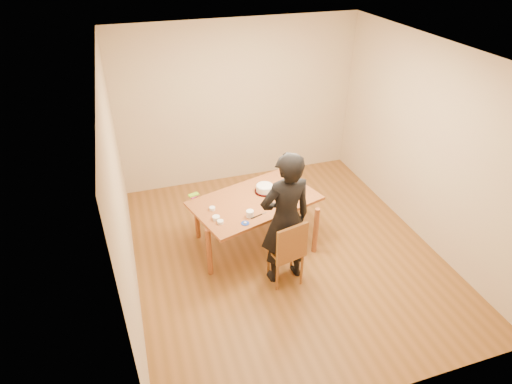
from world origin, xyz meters
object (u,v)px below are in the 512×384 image
object	(u,v)px
person	(285,220)
dining_table	(255,201)
cake	(265,188)
cake_plate	(265,191)
dining_chair	(285,251)

from	to	relation	value
person	dining_table	bearing A→B (deg)	-82.87
person	cake	bearing A→B (deg)	-96.82
cake	cake_plate	bearing A→B (deg)	0.00
dining_table	cake	world-z (taller)	cake
cake_plate	person	distance (m)	0.88
cake	person	distance (m)	0.88
cake_plate	cake	distance (m)	0.05
cake_plate	person	bearing A→B (deg)	-92.35
dining_table	person	size ratio (longest dim) A/B	0.92
dining_table	cake	bearing A→B (deg)	21.07
cake	dining_chair	bearing A→B (deg)	-92.23
person	dining_chair	bearing A→B (deg)	85.52
dining_table	cake	xyz separation A→B (m)	(0.19, 0.14, 0.08)
cake_plate	cake	xyz separation A→B (m)	(0.00, 0.00, 0.05)
dining_chair	person	world-z (taller)	person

